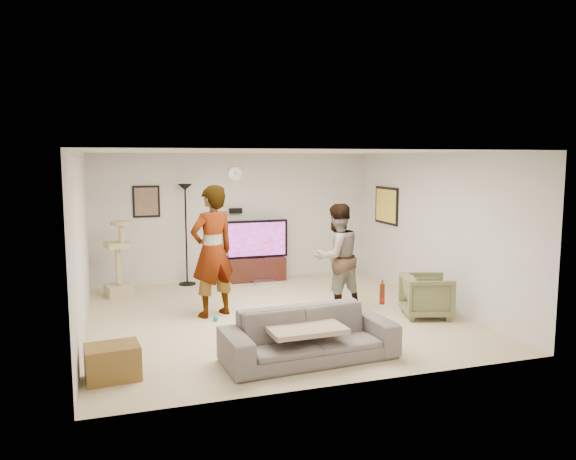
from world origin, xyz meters
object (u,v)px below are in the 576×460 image
object	(u,v)px
person_left	(212,251)
person_right	(337,257)
floor_lamp	(186,235)
cat_tree	(118,258)
armchair	(427,296)
sofa	(309,335)
tv_stand	(257,269)
tv	(257,239)
beer_bottle	(382,294)
side_table	(113,362)

from	to	relation	value
person_left	person_right	bearing A→B (deg)	150.09
floor_lamp	cat_tree	xyz separation A→B (m)	(-1.26, -0.52, -0.29)
person_right	armchair	distance (m)	1.50
sofa	tv_stand	bearing A→B (deg)	79.43
person_left	armchair	xyz separation A→B (m)	(3.09, -1.06, -0.68)
tv_stand	person_left	bearing A→B (deg)	-119.88
floor_lamp	sofa	size ratio (longest dim) A/B	0.92
tv	armchair	bearing A→B (deg)	-61.01
cat_tree	beer_bottle	distance (m)	5.02
cat_tree	person_left	size ratio (longest dim) A/B	0.66
tv	beer_bottle	distance (m)	4.47
armchair	tv_stand	bearing A→B (deg)	45.89
floor_lamp	sofa	world-z (taller)	floor_lamp
tv	armchair	distance (m)	3.78
beer_bottle	floor_lamp	bearing A→B (deg)	111.91
person_left	side_table	size ratio (longest dim) A/B	3.52
person_right	armchair	xyz separation A→B (m)	(1.15, -0.80, -0.53)
side_table	person_left	bearing A→B (deg)	54.64
tv_stand	side_table	xyz separation A→B (m)	(-2.77, -4.33, -0.04)
tv_stand	person_right	distance (m)	2.63
armchair	tv	bearing A→B (deg)	45.89
person_left	beer_bottle	xyz separation A→B (m)	(1.71, -2.23, -0.27)
floor_lamp	person_right	bearing A→B (deg)	-50.98
tv_stand	floor_lamp	world-z (taller)	floor_lamp
floor_lamp	beer_bottle	distance (m)	4.85
tv_stand	person_right	bearing A→B (deg)	-74.95
floor_lamp	person_left	xyz separation A→B (m)	(0.10, -2.26, 0.04)
tv	person_right	bearing A→B (deg)	-74.95
side_table	person_right	bearing A→B (deg)	28.42
cat_tree	armchair	bearing A→B (deg)	-32.11
sofa	side_table	size ratio (longest dim) A/B	3.64
tv	cat_tree	xyz separation A→B (m)	(-2.63, -0.48, -0.16)
cat_tree	person_right	bearing A→B (deg)	-31.08
armchair	side_table	xyz separation A→B (m)	(-4.59, -1.06, -0.13)
sofa	armchair	xyz separation A→B (m)	(2.34, 1.18, 0.02)
sofa	armchair	world-z (taller)	armchair
cat_tree	beer_bottle	size ratio (longest dim) A/B	5.35
cat_tree	person_left	xyz separation A→B (m)	(1.36, -1.74, 0.34)
beer_bottle	armchair	xyz separation A→B (m)	(1.38, 1.18, -0.41)
armchair	floor_lamp	bearing A→B (deg)	60.76
sofa	side_table	distance (m)	2.26
cat_tree	person_right	distance (m)	3.86
cat_tree	tv	bearing A→B (deg)	10.37
person_right	side_table	bearing A→B (deg)	15.14
tv_stand	person_right	world-z (taller)	person_right
beer_bottle	tv_stand	bearing A→B (deg)	95.60
side_table	armchair	bearing A→B (deg)	12.97
cat_tree	beer_bottle	xyz separation A→B (m)	(3.07, -3.97, 0.07)
person_right	side_table	xyz separation A→B (m)	(-3.44, -1.86, -0.66)
person_left	side_table	bearing A→B (deg)	32.12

